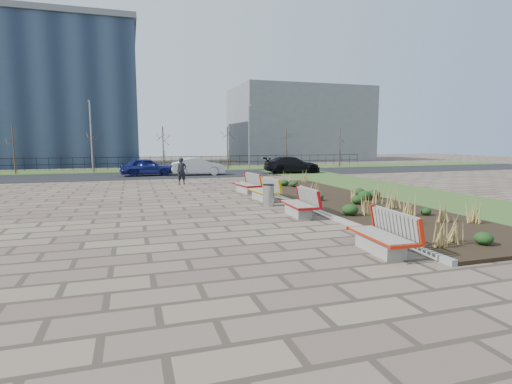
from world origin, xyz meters
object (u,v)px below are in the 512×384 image
object	(u,v)px
bench_b	(298,202)
car_silver	(198,166)
litter_bin	(269,195)
pedestrian	(182,171)
bench_d	(246,183)
lamp_west	(91,137)
car_blue	(147,167)
lamp_east	(249,138)
bench_a	(380,233)
car_black	(292,165)
bench_c	(263,190)

from	to	relation	value
bench_b	car_silver	world-z (taller)	car_silver
litter_bin	pedestrian	size ratio (longest dim) A/B	0.54
bench_d	lamp_west	world-z (taller)	lamp_west
car_blue	car_silver	world-z (taller)	car_blue
lamp_west	car_silver	bearing A→B (deg)	-30.87
bench_d	lamp_west	distance (m)	18.92
car_blue	car_silver	distance (m)	4.02
lamp_east	bench_d	bearing A→B (deg)	-106.91
car_silver	pedestrian	bearing A→B (deg)	166.89
bench_a	litter_bin	world-z (taller)	bench_a
bench_d	pedestrian	bearing A→B (deg)	111.42
bench_b	bench_d	world-z (taller)	same
bench_a	lamp_east	distance (m)	29.07
bench_a	pedestrian	bearing A→B (deg)	102.15
car_black	bench_a	bearing A→B (deg)	167.37
bench_b	car_blue	xyz separation A→B (m)	(-4.67, 19.13, 0.22)
bench_b	car_black	bearing A→B (deg)	70.80
bench_c	car_silver	bearing A→B (deg)	88.62
pedestrian	car_black	world-z (taller)	pedestrian
bench_d	lamp_east	distance (m)	17.38
car_silver	lamp_east	distance (m)	7.91
car_black	lamp_west	distance (m)	17.25
bench_b	car_blue	bearing A→B (deg)	106.37
bench_c	lamp_west	xyz separation A→B (m)	(-9.00, 19.29, 2.54)
car_silver	lamp_east	size ratio (longest dim) A/B	0.70
bench_d	car_silver	size ratio (longest dim) A/B	0.50
car_black	pedestrian	bearing A→B (deg)	124.96
bench_a	litter_bin	distance (m)	7.61
bench_b	bench_c	world-z (taller)	same
pedestrian	lamp_west	world-z (taller)	lamp_west
lamp_east	pedestrian	bearing A→B (deg)	-124.58
pedestrian	car_black	bearing A→B (deg)	24.88
car_blue	lamp_west	size ratio (longest dim) A/B	0.68
bench_a	lamp_east	bearing A→B (deg)	83.03
pedestrian	car_blue	bearing A→B (deg)	99.66
pedestrian	lamp_west	bearing A→B (deg)	113.46
bench_c	litter_bin	distance (m)	1.65
car_black	lamp_west	bearing A→B (deg)	76.03
bench_d	car_black	bearing A→B (deg)	49.86
bench_a	car_silver	xyz separation A→B (m)	(-0.71, 23.57, 0.21)
car_silver	car_black	xyz separation A→B (m)	(7.90, -0.51, 0.01)
lamp_east	lamp_west	bearing A→B (deg)	180.00
litter_bin	car_black	distance (m)	17.17
bench_d	car_black	xyz separation A→B (m)	(7.19, 10.98, 0.22)
car_silver	lamp_west	distance (m)	9.94
bench_d	car_black	world-z (taller)	car_black
car_blue	bench_b	bearing A→B (deg)	-171.32
bench_a	bench_c	distance (m)	9.23
bench_a	car_black	size ratio (longest dim) A/B	0.44
car_blue	pedestrian	bearing A→B (deg)	-169.99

